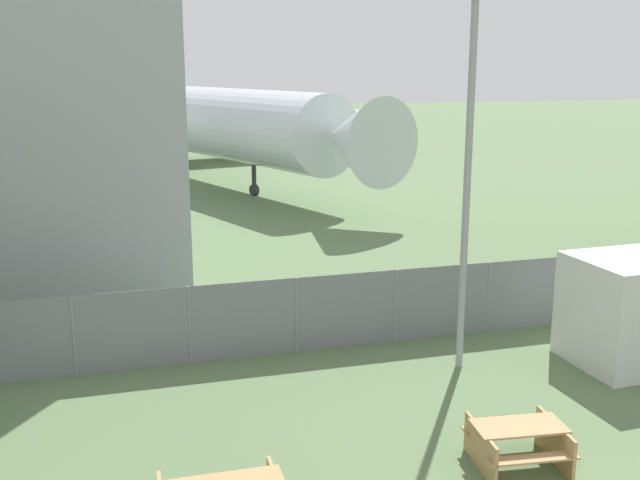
# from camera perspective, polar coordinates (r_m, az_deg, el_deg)

# --- Properties ---
(perimeter_fence) EXTENTS (56.07, 0.07, 1.85)m
(perimeter_fence) POSITION_cam_1_polar(r_m,az_deg,el_deg) (18.73, 5.82, -5.01)
(perimeter_fence) COLOR gray
(perimeter_fence) RESTS_ON ground
(airplane) EXTENTS (36.38, 43.99, 11.29)m
(airplane) POSITION_cam_1_polar(r_m,az_deg,el_deg) (50.47, -12.63, 9.27)
(airplane) COLOR silver
(airplane) RESTS_ON ground
(picnic_bench_near_cabin) EXTENTS (1.71, 1.56, 0.76)m
(picnic_bench_near_cabin) POSITION_cam_1_polar(r_m,az_deg,el_deg) (13.73, 14.87, -14.56)
(picnic_bench_near_cabin) COLOR tan
(picnic_bench_near_cabin) RESTS_ON ground
(light_mast) EXTENTS (0.44, 0.44, 8.47)m
(light_mast) POSITION_cam_1_polar(r_m,az_deg,el_deg) (16.47, 11.28, 7.24)
(light_mast) COLOR #99999E
(light_mast) RESTS_ON ground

